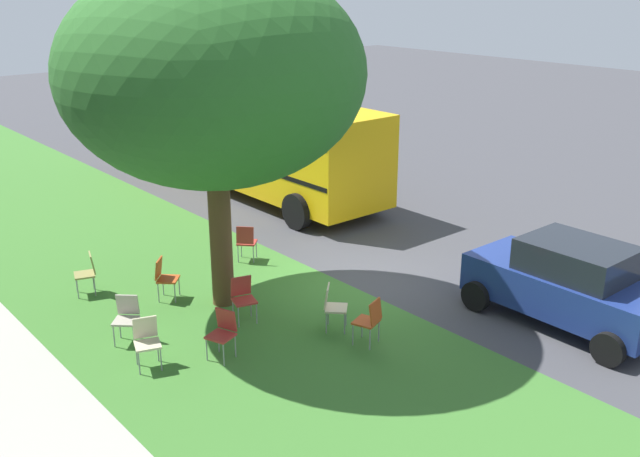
# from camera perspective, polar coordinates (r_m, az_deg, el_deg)

# --- Properties ---
(ground) EXTENTS (80.00, 80.00, 0.00)m
(ground) POSITION_cam_1_polar(r_m,az_deg,el_deg) (15.52, 3.15, -4.45)
(ground) COLOR #424247
(grass_verge) EXTENTS (48.00, 6.00, 0.01)m
(grass_verge) POSITION_cam_1_polar(r_m,az_deg,el_deg) (13.72, -6.72, -7.92)
(grass_verge) COLOR #3D752D
(grass_verge) RESTS_ON ground
(street_tree) EXTENTS (5.64, 5.64, 6.68)m
(street_tree) POSITION_cam_1_polar(r_m,az_deg,el_deg) (13.50, -8.51, 12.04)
(street_tree) COLOR brown
(street_tree) RESTS_ON ground
(chair_0) EXTENTS (0.53, 0.53, 0.88)m
(chair_0) POSITION_cam_1_polar(r_m,az_deg,el_deg) (12.89, 3.98, -7.14)
(chair_0) COLOR #C64C1E
(chair_0) RESTS_ON ground
(chair_1) EXTENTS (0.59, 0.59, 0.88)m
(chair_1) POSITION_cam_1_polar(r_m,az_deg,el_deg) (16.62, -5.88, -0.94)
(chair_1) COLOR #B7332D
(chair_1) RESTS_ON ground
(chair_2) EXTENTS (0.53, 0.53, 0.88)m
(chair_2) POSITION_cam_1_polar(r_m,az_deg,el_deg) (15.62, -17.97, -3.20)
(chair_2) COLOR olive
(chair_2) RESTS_ON ground
(chair_3) EXTENTS (0.52, 0.52, 0.88)m
(chair_3) POSITION_cam_1_polar(r_m,az_deg,el_deg) (13.81, -6.13, -5.32)
(chair_3) COLOR #B7332D
(chair_3) RESTS_ON ground
(chair_4) EXTENTS (0.59, 0.59, 0.88)m
(chair_4) POSITION_cam_1_polar(r_m,az_deg,el_deg) (14.96, -12.26, -3.67)
(chair_4) COLOR #C64C1E
(chair_4) RESTS_ON ground
(chair_5) EXTENTS (0.59, 0.59, 0.88)m
(chair_5) POSITION_cam_1_polar(r_m,az_deg,el_deg) (13.40, 0.99, -6.02)
(chair_5) COLOR beige
(chair_5) RESTS_ON ground
(chair_6) EXTENTS (0.53, 0.54, 0.88)m
(chair_6) POSITION_cam_1_polar(r_m,az_deg,el_deg) (12.57, -7.72, -8.01)
(chair_6) COLOR #B7332D
(chair_6) RESTS_ON ground
(chair_7) EXTENTS (0.59, 0.59, 0.88)m
(chair_7) POSITION_cam_1_polar(r_m,az_deg,el_deg) (13.44, -15.11, -6.66)
(chair_7) COLOR #ADA393
(chair_7) RESTS_ON ground
(chair_8) EXTENTS (0.54, 0.53, 0.88)m
(chair_8) POSITION_cam_1_polar(r_m,az_deg,el_deg) (12.54, -13.60, -8.49)
(chair_8) COLOR beige
(chair_8) RESTS_ON ground
(parked_car) EXTENTS (3.70, 1.92, 1.65)m
(parked_car) POSITION_cam_1_polar(r_m,az_deg,el_deg) (14.31, 19.11, -4.05)
(parked_car) COLOR navy
(parked_car) RESTS_ON ground
(school_bus) EXTENTS (10.40, 2.80, 2.88)m
(school_bus) POSITION_cam_1_polar(r_m,az_deg,el_deg) (22.21, -5.81, 7.61)
(school_bus) COLOR yellow
(school_bus) RESTS_ON ground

